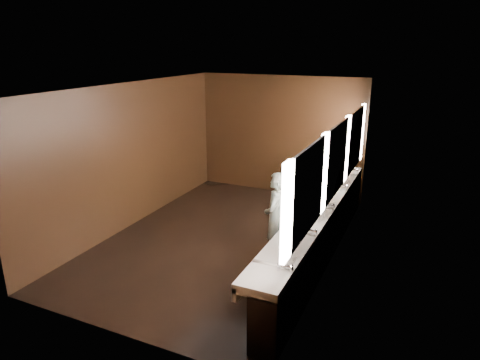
# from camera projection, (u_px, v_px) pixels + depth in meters

# --- Properties ---
(floor) EXTENTS (6.00, 6.00, 0.00)m
(floor) POSITION_uv_depth(u_px,v_px,m) (224.00, 239.00, 7.99)
(floor) COLOR black
(floor) RESTS_ON ground
(ceiling) EXTENTS (4.00, 6.00, 0.02)m
(ceiling) POSITION_uv_depth(u_px,v_px,m) (222.00, 87.00, 7.13)
(ceiling) COLOR #2D2D2B
(ceiling) RESTS_ON wall_back
(wall_back) EXTENTS (4.00, 0.02, 2.80)m
(wall_back) POSITION_uv_depth(u_px,v_px,m) (280.00, 135.00, 10.16)
(wall_back) COLOR black
(wall_back) RESTS_ON floor
(wall_front) EXTENTS (4.00, 0.02, 2.80)m
(wall_front) POSITION_uv_depth(u_px,v_px,m) (108.00, 232.00, 4.96)
(wall_front) COLOR black
(wall_front) RESTS_ON floor
(wall_left) EXTENTS (0.02, 6.00, 2.80)m
(wall_left) POSITION_uv_depth(u_px,v_px,m) (132.00, 155.00, 8.35)
(wall_left) COLOR black
(wall_left) RESTS_ON floor
(wall_right) EXTENTS (0.02, 6.00, 2.80)m
(wall_right) POSITION_uv_depth(u_px,v_px,m) (336.00, 182.00, 6.77)
(wall_right) COLOR black
(wall_right) RESTS_ON floor
(sink_counter) EXTENTS (0.55, 5.40, 1.01)m
(sink_counter) POSITION_uv_depth(u_px,v_px,m) (320.00, 231.00, 7.13)
(sink_counter) COLOR black
(sink_counter) RESTS_ON floor
(mirror_band) EXTENTS (0.06, 5.03, 1.15)m
(mirror_band) POSITION_uv_depth(u_px,v_px,m) (336.00, 160.00, 6.67)
(mirror_band) COLOR white
(mirror_band) RESTS_ON wall_right
(person) EXTENTS (0.41, 0.59, 1.54)m
(person) POSITION_uv_depth(u_px,v_px,m) (275.00, 218.00, 6.98)
(person) COLOR #89C2CC
(person) RESTS_ON floor
(trash_bin) EXTENTS (0.37, 0.37, 0.50)m
(trash_bin) POSITION_uv_depth(u_px,v_px,m) (279.00, 282.00, 6.09)
(trash_bin) COLOR black
(trash_bin) RESTS_ON floor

